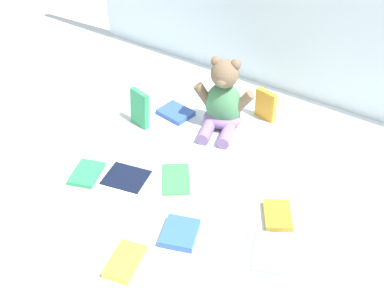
{
  "coord_description": "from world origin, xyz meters",
  "views": [
    {
      "loc": [
        0.57,
        -0.99,
        0.95
      ],
      "look_at": [
        -0.02,
        -0.1,
        0.1
      ],
      "focal_mm": 45.91,
      "sensor_mm": 36.0,
      "label": 1
    }
  ],
  "objects_px": {
    "book_case_7": "(125,262)",
    "teddy_bear": "(223,103)",
    "book_case_4": "(267,251)",
    "book_case_5": "(176,113)",
    "book_case_2": "(176,178)",
    "book_case_9": "(266,105)",
    "book_case_8": "(278,215)",
    "book_case_0": "(140,108)",
    "book_case_10": "(180,233)",
    "book_case_1": "(86,173)",
    "book_case_6": "(126,177)"
  },
  "relations": [
    {
      "from": "book_case_7",
      "to": "teddy_bear",
      "type": "bearing_deg",
      "value": -94.91
    },
    {
      "from": "book_case_4",
      "to": "book_case_5",
      "type": "relative_size",
      "value": 1.19
    },
    {
      "from": "book_case_2",
      "to": "book_case_9",
      "type": "height_order",
      "value": "book_case_9"
    },
    {
      "from": "teddy_bear",
      "to": "book_case_8",
      "type": "distance_m",
      "value": 0.43
    },
    {
      "from": "book_case_0",
      "to": "book_case_5",
      "type": "bearing_deg",
      "value": 71.46
    },
    {
      "from": "book_case_2",
      "to": "book_case_9",
      "type": "xyz_separation_m",
      "value": [
        0.07,
        0.41,
        0.05
      ]
    },
    {
      "from": "book_case_9",
      "to": "teddy_bear",
      "type": "bearing_deg",
      "value": -118.3
    },
    {
      "from": "book_case_7",
      "to": "book_case_10",
      "type": "height_order",
      "value": "same"
    },
    {
      "from": "book_case_1",
      "to": "book_case_10",
      "type": "bearing_deg",
      "value": -25.99
    },
    {
      "from": "teddy_bear",
      "to": "book_case_5",
      "type": "relative_size",
      "value": 2.26
    },
    {
      "from": "book_case_1",
      "to": "book_case_2",
      "type": "distance_m",
      "value": 0.26
    },
    {
      "from": "book_case_6",
      "to": "book_case_9",
      "type": "height_order",
      "value": "book_case_9"
    },
    {
      "from": "book_case_1",
      "to": "book_case_7",
      "type": "distance_m",
      "value": 0.35
    },
    {
      "from": "book_case_9",
      "to": "book_case_8",
      "type": "bearing_deg",
      "value": -47.62
    },
    {
      "from": "teddy_bear",
      "to": "book_case_4",
      "type": "xyz_separation_m",
      "value": [
        0.36,
        -0.39,
        -0.09
      ]
    },
    {
      "from": "book_case_0",
      "to": "book_case_6",
      "type": "xyz_separation_m",
      "value": [
        0.13,
        -0.23,
        -0.06
      ]
    },
    {
      "from": "book_case_0",
      "to": "book_case_9",
      "type": "bearing_deg",
      "value": 51.23
    },
    {
      "from": "teddy_bear",
      "to": "book_case_6",
      "type": "xyz_separation_m",
      "value": [
        -0.1,
        -0.37,
        -0.08
      ]
    },
    {
      "from": "book_case_0",
      "to": "book_case_6",
      "type": "height_order",
      "value": "book_case_0"
    },
    {
      "from": "book_case_7",
      "to": "book_case_8",
      "type": "bearing_deg",
      "value": -138.79
    },
    {
      "from": "book_case_4",
      "to": "book_case_8",
      "type": "relative_size",
      "value": 1.25
    },
    {
      "from": "book_case_2",
      "to": "book_case_7",
      "type": "relative_size",
      "value": 1.18
    },
    {
      "from": "book_case_1",
      "to": "book_case_4",
      "type": "distance_m",
      "value": 0.56
    },
    {
      "from": "book_case_0",
      "to": "book_case_1",
      "type": "height_order",
      "value": "book_case_0"
    },
    {
      "from": "teddy_bear",
      "to": "book_case_8",
      "type": "bearing_deg",
      "value": -55.59
    },
    {
      "from": "book_case_2",
      "to": "book_case_7",
      "type": "xyz_separation_m",
      "value": [
        0.07,
        -0.31,
        0.0
      ]
    },
    {
      "from": "teddy_bear",
      "to": "book_case_1",
      "type": "distance_m",
      "value": 0.48
    },
    {
      "from": "book_case_6",
      "to": "book_case_7",
      "type": "distance_m",
      "value": 0.3
    },
    {
      "from": "book_case_2",
      "to": "book_case_4",
      "type": "bearing_deg",
      "value": -51.38
    },
    {
      "from": "book_case_2",
      "to": "teddy_bear",
      "type": "bearing_deg",
      "value": 58.26
    },
    {
      "from": "book_case_2",
      "to": "book_case_5",
      "type": "bearing_deg",
      "value": 88.8
    },
    {
      "from": "book_case_4",
      "to": "book_case_7",
      "type": "relative_size",
      "value": 1.15
    },
    {
      "from": "book_case_1",
      "to": "book_case_0",
      "type": "bearing_deg",
      "value": 75.26
    },
    {
      "from": "teddy_bear",
      "to": "book_case_8",
      "type": "relative_size",
      "value": 2.38
    },
    {
      "from": "book_case_2",
      "to": "book_case_8",
      "type": "height_order",
      "value": "book_case_8"
    },
    {
      "from": "book_case_0",
      "to": "book_case_10",
      "type": "xyz_separation_m",
      "value": [
        0.38,
        -0.32,
        -0.05
      ]
    },
    {
      "from": "book_case_7",
      "to": "book_case_2",
      "type": "bearing_deg",
      "value": -91.01
    },
    {
      "from": "book_case_10",
      "to": "book_case_8",
      "type": "bearing_deg",
      "value": -152.49
    },
    {
      "from": "book_case_1",
      "to": "book_case_6",
      "type": "height_order",
      "value": "book_case_1"
    },
    {
      "from": "book_case_0",
      "to": "book_case_1",
      "type": "xyz_separation_m",
      "value": [
        0.03,
        -0.28,
        -0.06
      ]
    },
    {
      "from": "book_case_9",
      "to": "book_case_10",
      "type": "height_order",
      "value": "book_case_9"
    },
    {
      "from": "book_case_9",
      "to": "book_case_1",
      "type": "bearing_deg",
      "value": -107.66
    },
    {
      "from": "book_case_7",
      "to": "book_case_10",
      "type": "distance_m",
      "value": 0.16
    },
    {
      "from": "book_case_0",
      "to": "book_case_1",
      "type": "distance_m",
      "value": 0.29
    },
    {
      "from": "book_case_1",
      "to": "book_case_6",
      "type": "distance_m",
      "value": 0.12
    },
    {
      "from": "teddy_bear",
      "to": "book_case_9",
      "type": "height_order",
      "value": "teddy_bear"
    },
    {
      "from": "book_case_5",
      "to": "book_case_0",
      "type": "bearing_deg",
      "value": -23.06
    },
    {
      "from": "book_case_8",
      "to": "book_case_10",
      "type": "height_order",
      "value": "book_case_10"
    },
    {
      "from": "book_case_0",
      "to": "book_case_10",
      "type": "distance_m",
      "value": 0.5
    },
    {
      "from": "book_case_0",
      "to": "book_case_4",
      "type": "bearing_deg",
      "value": -10.02
    }
  ]
}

